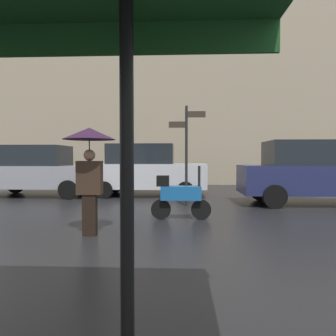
{
  "coord_description": "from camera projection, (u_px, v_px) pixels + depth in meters",
  "views": [
    {
      "loc": [
        0.22,
        -2.83,
        1.4
      ],
      "look_at": [
        -0.13,
        4.77,
        1.17
      ],
      "focal_mm": 33.37,
      "sensor_mm": 36.0,
      "label": 1
    }
  ],
  "objects": [
    {
      "name": "parked_car_distant",
      "position": [
        146.0,
        170.0,
        11.85
      ],
      "size": [
        4.4,
        2.07,
        1.94
      ],
      "rotation": [
        0.0,
        0.0,
        0.06
      ],
      "color": "silver",
      "rests_on": "ground"
    },
    {
      "name": "parked_scooter",
      "position": [
        179.0,
        195.0,
        7.18
      ],
      "size": [
        1.39,
        0.32,
        1.23
      ],
      "rotation": [
        0.0,
        0.0,
        0.23
      ],
      "color": "black",
      "rests_on": "ground"
    },
    {
      "name": "parked_car_left",
      "position": [
        314.0,
        172.0,
        9.49
      ],
      "size": [
        4.56,
        1.82,
        1.94
      ],
      "rotation": [
        0.0,
        0.0,
        3.32
      ],
      "color": "#1E234C",
      "rests_on": "ground"
    },
    {
      "name": "ground_plane",
      "position": [
        158.0,
        311.0,
        2.87
      ],
      "size": [
        60.0,
        60.0,
        0.0
      ],
      "primitive_type": "plane",
      "color": "black"
    },
    {
      "name": "pedestrian_with_umbrella",
      "position": [
        89.0,
        151.0,
        5.65
      ],
      "size": [
        0.95,
        0.95,
        1.96
      ],
      "rotation": [
        0.0,
        0.0,
        2.22
      ],
      "color": "black",
      "rests_on": "ground"
    },
    {
      "name": "parked_car_right",
      "position": [
        38.0,
        170.0,
        11.68
      ],
      "size": [
        4.39,
        2.03,
        1.89
      ],
      "rotation": [
        0.0,
        0.0,
        3.18
      ],
      "color": "gray",
      "rests_on": "ground"
    },
    {
      "name": "building_block",
      "position": [
        179.0,
        44.0,
        17.7
      ],
      "size": [
        19.64,
        2.44,
        15.85
      ],
      "primitive_type": "cube",
      "color": "gray",
      "rests_on": "ground"
    },
    {
      "name": "street_signpost",
      "position": [
        187.0,
        145.0,
        9.2
      ],
      "size": [
        1.08,
        0.08,
        2.96
      ],
      "color": "black",
      "rests_on": "ground"
    }
  ]
}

